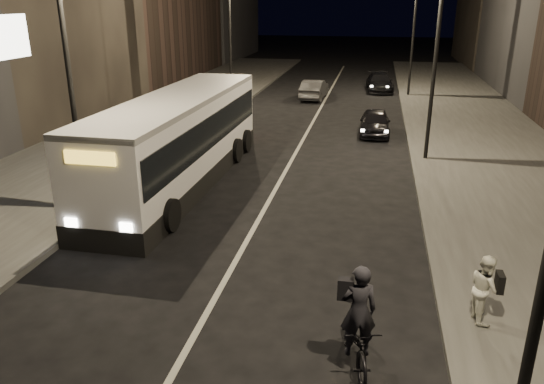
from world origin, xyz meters
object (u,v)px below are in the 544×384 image
at_px(streetlight_right_mid, 431,30).
at_px(car_mid, 314,89).
at_px(cyclist_on_bicycle, 357,332).
at_px(streetlight_left_near, 73,42).
at_px(streetlight_left_far, 234,19).
at_px(car_far, 380,82).
at_px(streetlight_right_far, 411,17).
at_px(city_bus, 179,137).
at_px(car_near, 375,122).
at_px(pedestrian_woman, 485,288).

relative_size(streetlight_right_mid, car_mid, 2.02).
bearing_deg(streetlight_right_mid, cyclist_on_bicycle, -98.27).
distance_m(streetlight_left_near, streetlight_left_far, 18.00).
distance_m(streetlight_right_mid, car_far, 18.72).
distance_m(streetlight_right_far, streetlight_left_far, 12.24).
height_order(city_bus, cyclist_on_bicycle, city_bus).
bearing_deg(car_mid, city_bus, 84.56).
xyz_separation_m(cyclist_on_bicycle, car_mid, (-4.10, 27.89, -0.06)).
bearing_deg(car_near, streetlight_right_far, 79.90).
distance_m(streetlight_left_far, city_bus, 15.12).
height_order(streetlight_right_far, car_near, streetlight_right_far).
relative_size(streetlight_left_near, car_far, 1.82).
xyz_separation_m(streetlight_left_near, streetlight_left_far, (0.00, 18.00, 0.00)).
height_order(cyclist_on_bicycle, car_mid, cyclist_on_bicycle).
bearing_deg(pedestrian_woman, cyclist_on_bicycle, 115.23).
xyz_separation_m(streetlight_right_mid, car_far, (-1.73, 18.03, -4.71)).
height_order(cyclist_on_bicycle, car_near, cyclist_on_bicycle).
relative_size(pedestrian_woman, car_far, 0.33).
xyz_separation_m(cyclist_on_bicycle, pedestrian_woman, (2.53, 1.80, 0.17)).
xyz_separation_m(city_bus, car_near, (7.01, 9.01, -1.15)).
distance_m(streetlight_right_mid, pedestrian_woman, 13.00).
relative_size(streetlight_left_near, city_bus, 0.67).
xyz_separation_m(streetlight_right_mid, streetlight_left_near, (-10.66, -8.00, 0.00)).
bearing_deg(streetlight_left_far, streetlight_left_near, -90.00).
bearing_deg(car_mid, cyclist_on_bicycle, 101.53).
relative_size(streetlight_left_far, city_bus, 0.67).
height_order(pedestrian_woman, car_mid, pedestrian_woman).
bearing_deg(streetlight_left_far, cyclist_on_bicycle, -70.22).
bearing_deg(pedestrian_woman, streetlight_right_far, -9.17).
xyz_separation_m(streetlight_right_mid, pedestrian_woman, (0.50, -12.20, -4.46)).
height_order(streetlight_left_far, car_mid, streetlight_left_far).
height_order(streetlight_left_near, city_bus, streetlight_left_near).
bearing_deg(streetlight_left_near, streetlight_left_far, 90.00).
bearing_deg(car_mid, pedestrian_woman, 107.44).
bearing_deg(streetlight_left_far, car_near, -32.52).
bearing_deg(cyclist_on_bicycle, city_bus, 112.62).
bearing_deg(cyclist_on_bicycle, streetlight_left_far, 96.17).
height_order(streetlight_left_far, cyclist_on_bicycle, streetlight_left_far).
bearing_deg(car_far, pedestrian_woman, -90.57).
bearing_deg(cyclist_on_bicycle, streetlight_right_far, 72.52).
xyz_separation_m(streetlight_left_far, city_bus, (1.73, -14.58, -3.59)).
xyz_separation_m(streetlight_right_mid, streetlight_right_far, (0.00, 16.00, 0.00)).
distance_m(streetlight_right_mid, cyclist_on_bicycle, 14.89).
relative_size(cyclist_on_bicycle, pedestrian_woman, 1.47).
height_order(streetlight_right_mid, city_bus, streetlight_right_mid).
height_order(streetlight_right_far, streetlight_left_near, same).
xyz_separation_m(streetlight_left_near, car_far, (8.93, 26.03, -4.71)).
distance_m(streetlight_right_far, car_near, 12.65).
bearing_deg(pedestrian_woman, streetlight_left_near, 59.21).
height_order(streetlight_left_far, car_far, streetlight_left_far).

